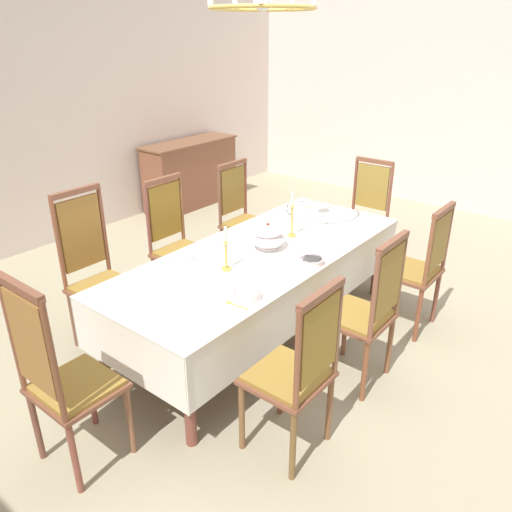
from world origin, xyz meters
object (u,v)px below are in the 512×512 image
Objects in this scene: bowl_far_right at (183,258)px; chair_head_west at (62,376)px; chair_south_a at (297,369)px; chair_north_a at (96,270)px; dining_table at (261,260)px; chair_north_c at (243,216)px; chair_south_c at (419,265)px; chair_head_east at (364,213)px; candlestick_east at (292,219)px; chair_south_b at (367,309)px; bowl_near_right at (247,295)px; spoon_secondary at (231,303)px; soup_tureen at (268,236)px; candlestick_west at (226,253)px; chair_north_b at (177,241)px; spoon_primary at (301,205)px; sideboard at (191,173)px; chandelier at (263,6)px; bowl_near_left at (296,207)px; bowl_far_left at (311,260)px.

chair_head_west is at bearing -164.05° from bowl_far_right.
chair_south_a is 0.90× the size of chair_north_a.
chair_north_a is at bearing 132.66° from dining_table.
chair_north_c is at bearing 46.82° from chair_south_a.
chair_north_a is (0.00, 1.84, 0.04)m from chair_south_a.
chair_south_c is 0.98× the size of chair_head_east.
chair_head_west is 2.14m from candlestick_east.
chair_south_b reaches higher than bowl_near_right.
chair_south_b reaches higher than chair_south_a.
chair_south_c is 6.06× the size of spoon_secondary.
candlestick_west reaches higher than soup_tureen.
spoon_primary is (1.12, -0.54, 0.15)m from chair_north_b.
bowl_near_right is at bearing -16.29° from spoon_secondary.
soup_tureen is (0.93, 0.92, 0.26)m from chair_south_a.
candlestick_west is (1.32, 0.00, 0.25)m from chair_head_west.
chandelier is (-2.01, -2.82, 1.96)m from sideboard.
bowl_far_right is 1.76m from chandelier.
bowl_near_left is at bearing 34.69° from chair_south_a.
chair_south_b is 6.29× the size of bowl_near_right.
chair_north_c is at bearing 22.67° from bowl_far_right.
soup_tureen is at bearing 27.95° from bowl_near_right.
candlestick_west is at bearing 180.00° from dining_table.
chair_north_b reaches higher than candlestick_west.
chair_north_a is 1.06m from candlestick_west.
chair_north_b is 1.92m from chair_head_west.
chair_north_b is 0.95× the size of chair_head_west.
sideboard is at bearing 44.71° from bowl_far_right.
chair_head_west reaches higher than candlestick_west.
chair_north_a is 1.11× the size of chair_south_b.
spoon_secondary is at bearing 175.35° from bowl_far_left.
bowl_near_left is (0.11, -0.57, 0.18)m from chair_north_c.
chair_north_c reaches higher than spoon_primary.
chair_head_west is 3.73× the size of candlestick_west.
candlestick_east reaches higher than candlestick_west.
soup_tureen is 1.50× the size of spoon_primary.
chair_south_a is 5.90× the size of bowl_far_left.
bowl_far_left is 1.06× the size of spoon_secondary.
chandelier is (-0.06, 0.41, 1.65)m from bowl_far_left.
spoon_primary is at bearing 14.17° from candlestick_west.
dining_table is 0.46m from candlestick_east.
bowl_far_left is 0.94m from bowl_far_right.
dining_table is 2.36× the size of chair_south_a.
chair_head_east is at bearing -9.15° from bowl_far_right.
dining_table is at bearing 91.68° from chair_north_b.
soup_tureen is at bearing 90.00° from chair_head_east.
bowl_far_right is (-0.45, 1.27, 0.18)m from chair_south_b.
bowl_near_right is at bearing 99.09° from chair_head_east.
bowl_far_right is at bearing 44.71° from sideboard.
chair_north_a is 0.70m from bowl_far_right.
candlestick_east is at bearing 64.97° from chair_south_b.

